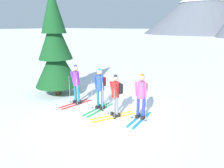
{
  "coord_description": "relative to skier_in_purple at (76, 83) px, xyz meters",
  "views": [
    {
      "loc": [
        4.41,
        -6.46,
        3.33
      ],
      "look_at": [
        0.13,
        0.42,
        1.05
      ],
      "focal_mm": 33.37,
      "sensor_mm": 36.0,
      "label": 1
    }
  ],
  "objects": [
    {
      "name": "pine_tree_near",
      "position": [
        -1.63,
        0.48,
        1.34
      ],
      "size": [
        2.09,
        2.09,
        5.05
      ],
      "color": "#51381E",
      "rests_on": "ground"
    },
    {
      "name": "ground_plane",
      "position": [
        1.46,
        -0.05,
        -0.97
      ],
      "size": [
        400.0,
        400.0,
        0.0
      ],
      "primitive_type": "plane",
      "color": "white"
    },
    {
      "name": "skier_in_purple",
      "position": [
        0.0,
        0.0,
        0.0
      ],
      "size": [
        0.64,
        1.58,
        1.75
      ],
      "color": "red",
      "rests_on": "ground"
    },
    {
      "name": "skier_in_blue",
      "position": [
        1.22,
        0.06,
        -0.01
      ],
      "size": [
        0.61,
        1.73,
        1.71
      ],
      "color": "green",
      "rests_on": "ground"
    },
    {
      "name": "skier_in_pink",
      "position": [
        3.02,
        0.09,
        -0.0
      ],
      "size": [
        0.61,
        1.62,
        1.71
      ],
      "color": "#1E84D1",
      "rests_on": "ground"
    },
    {
      "name": "skier_in_red",
      "position": [
        2.13,
        -0.24,
        -0.06
      ],
      "size": [
        1.21,
        1.68,
        1.63
      ],
      "color": "yellow",
      "rests_on": "ground"
    }
  ]
}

